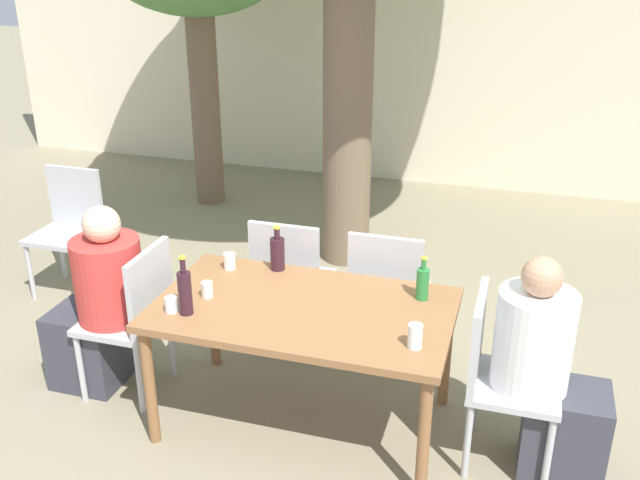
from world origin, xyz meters
TOP-DOWN VIEW (x-y plane):
  - ground_plane at (0.00, 0.00)m, footprint 30.00×30.00m
  - cafe_building_wall at (0.00, 4.37)m, footprint 10.00×0.08m
  - dining_table_front at (0.00, 0.00)m, footprint 1.55×0.90m
  - patio_chair_0 at (-1.01, 0.00)m, footprint 0.44×0.44m
  - patio_chair_1 at (1.01, 0.00)m, footprint 0.44×0.44m
  - patio_chair_2 at (-0.31, 0.68)m, footprint 0.44×0.44m
  - patio_chair_3 at (0.31, 0.68)m, footprint 0.44×0.44m
  - patio_chair_4 at (-2.18, 1.07)m, footprint 0.44×0.44m
  - person_seated_0 at (-1.25, -0.00)m, footprint 0.59×0.39m
  - person_seated_1 at (1.25, -0.00)m, footprint 0.59×0.37m
  - green_bottle_0 at (0.58, 0.26)m, footprint 0.07×0.07m
  - wine_bottle_1 at (-0.55, -0.24)m, footprint 0.07×0.07m
  - wine_bottle_2 at (-0.28, 0.38)m, footprint 0.08×0.08m
  - drinking_glass_0 at (-0.63, -0.25)m, footprint 0.07×0.07m
  - drinking_glass_1 at (0.62, -0.23)m, footprint 0.07×0.07m
  - drinking_glass_2 at (-0.55, 0.31)m, footprint 0.07×0.07m
  - drinking_glass_3 at (-0.52, -0.05)m, footprint 0.06×0.06m

SIDE VIEW (x-z plane):
  - ground_plane at x=0.00m, z-range 0.00..0.00m
  - person_seated_1 at x=1.25m, z-range -0.06..1.10m
  - person_seated_0 at x=-1.25m, z-range -0.06..1.10m
  - patio_chair_0 at x=-1.01m, z-range 0.07..0.99m
  - patio_chair_1 at x=1.01m, z-range 0.07..0.99m
  - patio_chair_2 at x=-0.31m, z-range 0.07..0.99m
  - patio_chair_3 at x=0.31m, z-range 0.07..0.99m
  - patio_chair_4 at x=-2.18m, z-range 0.07..0.99m
  - dining_table_front at x=0.00m, z-range 0.29..1.02m
  - drinking_glass_0 at x=-0.63m, z-range 0.73..0.81m
  - drinking_glass_3 at x=-0.52m, z-range 0.73..0.81m
  - drinking_glass_2 at x=-0.55m, z-range 0.73..0.82m
  - drinking_glass_1 at x=0.62m, z-range 0.73..0.85m
  - green_bottle_0 at x=0.58m, z-range 0.70..0.94m
  - wine_bottle_2 at x=-0.28m, z-range 0.70..0.96m
  - wine_bottle_1 at x=-0.55m, z-range 0.69..1.01m
  - cafe_building_wall at x=0.00m, z-range 0.00..2.80m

